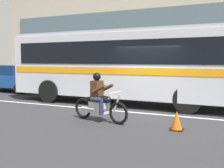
# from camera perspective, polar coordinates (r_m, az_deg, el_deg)

# --- Properties ---
(ground_plane) EXTENTS (60.00, 60.00, 0.00)m
(ground_plane) POSITION_cam_1_polar(r_m,az_deg,el_deg) (10.70, 7.34, -5.55)
(ground_plane) COLOR #2B2B2D
(sidewalk_curb) EXTENTS (28.00, 3.80, 0.15)m
(sidewalk_curb) POSITION_cam_1_polar(r_m,az_deg,el_deg) (15.57, 13.04, -2.02)
(sidewalk_curb) COLOR #A39E93
(sidewalk_curb) RESTS_ON ground_plane
(lane_center_stripe) EXTENTS (26.60, 0.14, 0.01)m
(lane_center_stripe) POSITION_cam_1_polar(r_m,az_deg,el_deg) (10.13, 6.31, -6.11)
(lane_center_stripe) COLOR silver
(lane_center_stripe) RESTS_ON ground_plane
(transit_bus) EXTENTS (10.74, 2.78, 3.22)m
(transit_bus) POSITION_cam_1_polar(r_m,az_deg,el_deg) (12.11, 2.80, 4.69)
(transit_bus) COLOR silver
(transit_bus) RESTS_ON ground_plane
(motorcycle_with_rider) EXTENTS (2.12, 0.72, 1.56)m
(motorcycle_with_rider) POSITION_cam_1_polar(r_m,az_deg,el_deg) (8.69, -2.66, -3.60)
(motorcycle_with_rider) COLOR black
(motorcycle_with_rider) RESTS_ON ground_plane
(parked_sedan_curbside) EXTENTS (4.71, 2.03, 1.64)m
(parked_sedan_curbside) POSITION_cam_1_polar(r_m,az_deg,el_deg) (18.06, -20.64, 1.23)
(parked_sedan_curbside) COLOR #194793
(parked_sedan_curbside) RESTS_ON ground_plane
(fire_hydrant) EXTENTS (0.22, 0.30, 0.75)m
(fire_hydrant) POSITION_cam_1_polar(r_m,az_deg,el_deg) (13.91, 16.58, -1.09)
(fire_hydrant) COLOR #4C8C3F
(fire_hydrant) RESTS_ON sidewalk_curb
(traffic_cone) EXTENTS (0.36, 0.36, 0.55)m
(traffic_cone) POSITION_cam_1_polar(r_m,az_deg,el_deg) (7.86, 13.51, -7.61)
(traffic_cone) COLOR #EA590F
(traffic_cone) RESTS_ON ground_plane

